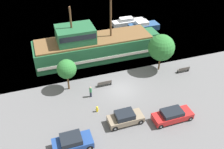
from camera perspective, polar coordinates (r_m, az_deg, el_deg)
The scene contains 13 objects.
ground_plane at distance 32.97m, azimuth 2.01°, elevation -3.43°, with size 160.00×160.00×0.00m, color #5B5B5E.
pirate_ship at distance 38.72m, azimuth -4.46°, elevation 6.54°, with size 19.53×5.25×9.56m.
moored_boat_dockside at distance 50.62m, azimuth 3.70°, elevation 11.92°, with size 6.55×1.81×1.48m.
moored_boat_outer at distance 48.74m, azimuth 7.18°, elevation 10.91°, with size 5.72×2.34×1.76m.
parked_car_curb_front at distance 28.08m, azimuth 3.05°, elevation -9.85°, with size 3.96×1.79×1.51m.
parked_car_curb_mid at distance 29.17m, azimuth 13.63°, elevation -9.05°, with size 4.57×1.79×1.41m.
parked_car_curb_rear at distance 26.00m, azimuth -9.07°, elevation -15.07°, with size 3.99×1.97×1.59m.
fire_hydrant at distance 29.60m, azimuth -3.43°, elevation -7.84°, with size 0.42×0.25×0.76m.
bench_promenade_east at distance 33.28m, azimuth -1.70°, elevation -2.02°, with size 1.90×0.45×0.85m.
bench_promenade_west at distance 37.39m, azimuth 16.05°, elevation 1.10°, with size 1.79×0.45×0.85m.
pedestrian_walking_near at distance 31.47m, azimuth -4.89°, elevation -3.96°, with size 0.32×0.32×1.54m.
tree_row_east at distance 31.75m, azimuth -10.33°, elevation 1.21°, with size 2.49×2.49×4.38m.
tree_row_mideast at distance 35.58m, azimuth 11.21°, elevation 6.03°, with size 3.73×3.73×5.48m.
Camera 1 is at (-9.30, -23.96, 20.65)m, focal length 40.00 mm.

